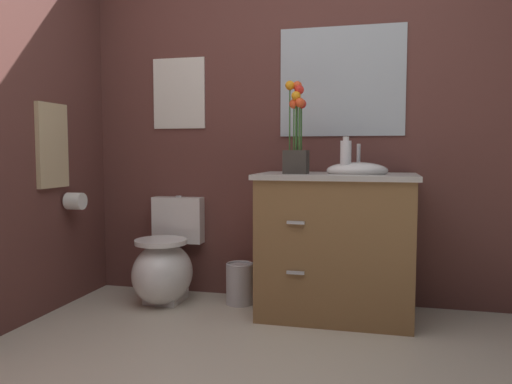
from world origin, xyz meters
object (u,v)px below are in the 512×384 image
Objects in this scene: soap_bottle at (346,157)px; hanging_towel at (52,146)px; flower_vase at (296,141)px; toilet at (165,265)px; wall_mirror at (342,82)px; wall_poster at (179,93)px; toilet_paper_roll at (75,201)px; trash_bin at (240,283)px; vanity_cabinet at (336,243)px.

hanging_towel is at bearing -171.85° from soap_bottle.
flower_vase is 2.52× the size of soap_bottle.
hanging_towel is (-0.59, -0.34, 0.79)m from toilet.
hanging_towel is at bearing -160.59° from wall_mirror.
flower_vase is 1.01m from wall_poster.
wall_mirror reaches higher than toilet_paper_roll.
flower_vase reaches higher than toilet_paper_roll.
trash_bin is at bearing 20.46° from hanging_towel.
hanging_towel is 4.73× the size of toilet_paper_roll.
trash_bin is at bearing -21.96° from wall_poster.
toilet is at bearing -172.17° from trash_bin.
trash_bin is 1.19m from toilet_paper_roll.
trash_bin is 1.38m from wall_poster.
toilet is 1.39m from soap_bottle.
wall_poster is at bearing 163.46° from soap_bottle.
trash_bin is at bearing -162.42° from wall_mirror.
toilet is 1.19m from wall_poster.
wall_poster is 0.94× the size of hanging_towel.
toilet_paper_roll is at bearing -139.09° from wall_poster.
vanity_cabinet is 2.01× the size of hanging_towel.
toilet_paper_roll is at bearing 68.60° from hanging_towel.
vanity_cabinet is 1.69m from toilet_paper_roll.
soap_bottle is 0.60m from wall_mirror.
flower_vase is (-0.24, -0.05, 0.62)m from vanity_cabinet.
wall_poster is at bearing 165.38° from vanity_cabinet.
wall_mirror reaches higher than flower_vase.
toilet_paper_roll is (-0.54, -0.20, 0.44)m from toilet.
vanity_cabinet is at bearing 5.84° from toilet_paper_roll.
wall_mirror is at bearing 13.39° from toilet.
flower_vase is 1.48m from toilet_paper_roll.
hanging_towel is at bearing -150.30° from toilet.
hanging_towel is (-1.09, -0.40, 0.90)m from trash_bin.
toilet is 1.33× the size of hanging_towel.
flower_vase is (0.89, -0.08, 0.82)m from toilet.
wall_poster reaches higher than toilet_paper_roll.
toilet_paper_roll is at bearing -165.60° from trash_bin.
hanging_towel is (-1.71, -0.60, -0.41)m from wall_mirror.
trash_bin is at bearing 7.83° from toilet.
flower_vase is 2.03× the size of trash_bin.
wall_poster is (-1.13, 0.29, 0.96)m from vanity_cabinet.
wall_mirror is (-0.06, 0.35, 0.48)m from soap_bottle.
vanity_cabinet is at bearing 133.51° from soap_bottle.
vanity_cabinet is (1.13, -0.03, 0.20)m from toilet.
flower_vase reaches higher than toilet.
toilet is 0.51m from trash_bin.
toilet_paper_roll is at bearing -176.22° from soap_bottle.
trash_bin is 2.47× the size of toilet_paper_roll.
vanity_cabinet is 0.71m from trash_bin.
vanity_cabinet is 0.66m from flower_vase.
wall_poster is at bearing 40.91° from toilet_paper_roll.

